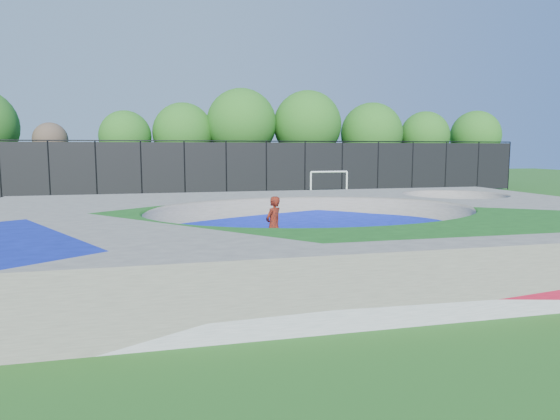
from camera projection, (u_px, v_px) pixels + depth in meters
The scene contains 7 objects.
ground at pixel (313, 253), 16.44m from camera, with size 120.00×120.00×0.00m, color #1C5116.
skate_deck at pixel (313, 231), 16.35m from camera, with size 22.00×14.00×1.50m, color gray.
skater at pixel (274, 225), 16.39m from camera, with size 0.69×0.45×1.89m, color #A9260D.
skateboard at pixel (274, 252), 16.51m from camera, with size 0.78×0.22×0.05m, color black.
soccer_goal at pixel (329, 179), 35.59m from camera, with size 2.83×0.12×1.87m.
fence at pixel (226, 167), 36.43m from camera, with size 48.09×0.09×4.04m.
treeline at pixel (228, 130), 41.53m from camera, with size 52.37×6.76×8.45m.
Camera 1 is at (-4.90, -15.42, 3.43)m, focal length 32.00 mm.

